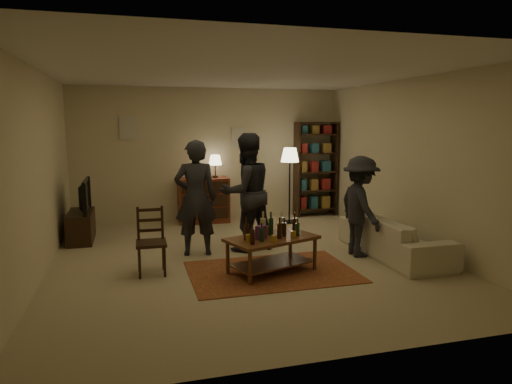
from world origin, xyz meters
name	(u,v)px	position (x,y,z in m)	size (l,w,h in m)	color
floor	(246,259)	(0.00, 0.00, 0.00)	(6.00, 6.00, 0.00)	#C6B793
room_shell	(178,132)	(-0.65, 2.98, 1.81)	(6.00, 6.00, 6.00)	beige
rug	(272,272)	(0.19, -0.66, 0.01)	(2.20, 1.50, 0.01)	maroon
coffee_table	(271,242)	(0.18, -0.66, 0.42)	(1.33, 1.00, 0.83)	brown
dining_chair	(151,238)	(-1.37, -0.25, 0.47)	(0.40, 0.40, 0.91)	#311D10
tv_stand	(81,219)	(-2.44, 1.80, 0.38)	(0.40, 1.00, 1.06)	#311D10
dresser	(204,199)	(-0.19, 2.71, 0.48)	(1.00, 0.50, 1.36)	brown
bookshelf	(315,168)	(2.25, 2.78, 1.03)	(0.90, 0.34, 2.02)	#311D10
floor_lamp	(290,160)	(1.46, 2.22, 1.27)	(0.36, 0.36, 1.51)	black
sofa	(394,236)	(2.20, -0.40, 0.30)	(2.08, 0.81, 0.61)	beige
person_left	(196,198)	(-0.67, 0.46, 0.87)	(0.64, 0.42, 1.75)	#25262D
person_right	(246,192)	(0.13, 0.51, 0.92)	(0.89, 0.70, 1.84)	#26272E
person_by_sofa	(360,206)	(1.70, -0.25, 0.76)	(0.98, 0.56, 1.51)	#24252B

